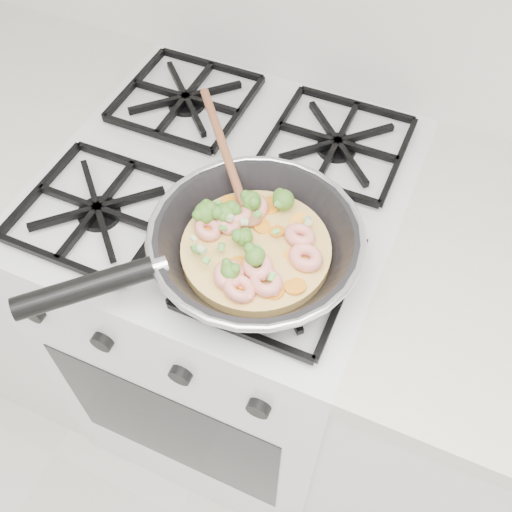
% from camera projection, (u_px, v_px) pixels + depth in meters
% --- Properties ---
extents(stove, '(0.60, 0.60, 0.92)m').
position_uv_depth(stove, '(232.00, 314.00, 1.34)').
color(stove, silver).
rests_on(stove, ground).
extents(skillet, '(0.40, 0.48, 0.09)m').
position_uv_depth(skillet, '(252.00, 244.00, 0.83)').
color(skillet, black).
rests_on(skillet, stove).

